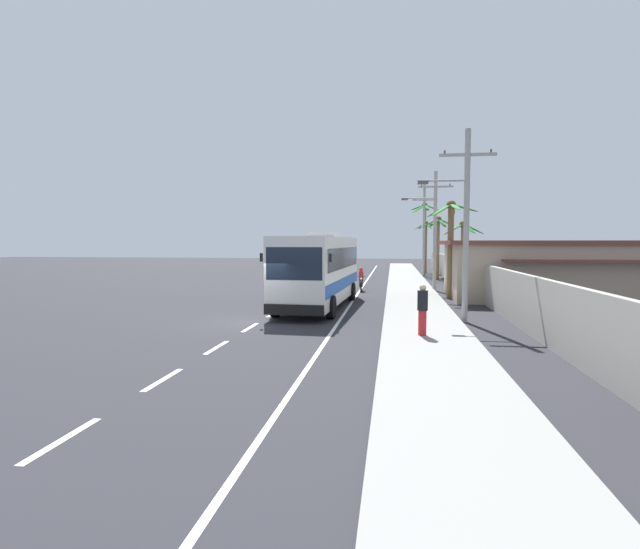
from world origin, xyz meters
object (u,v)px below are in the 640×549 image
(coach_bus_far_lane, at_px, (331,253))
(palm_third, at_px, (438,234))
(coach_bus_foreground, at_px, (320,268))
(palm_farthest, at_px, (426,234))
(roadside_building, at_px, (583,270))
(utility_pole_nearest, at_px, (465,219))
(motorcycle_beside_bus, at_px, (361,282))
(palm_nearest, at_px, (463,240))
(palm_fourth, at_px, (424,225))
(pedestrian_near_kerb, at_px, (423,308))
(utility_pole_mid, at_px, (434,226))
(utility_pole_far, at_px, (424,229))
(palm_second, at_px, (450,233))

(coach_bus_far_lane, relative_size, palm_third, 2.05)
(coach_bus_foreground, bearing_deg, palm_farthest, 76.03)
(coach_bus_foreground, xyz_separation_m, roadside_building, (14.80, 5.52, -0.28))
(utility_pole_nearest, bearing_deg, coach_bus_foreground, 150.36)
(motorcycle_beside_bus, bearing_deg, palm_farthest, 74.63)
(coach_bus_foreground, xyz_separation_m, palm_nearest, (8.70, 11.08, 1.52))
(utility_pole_nearest, distance_m, palm_fourth, 29.07)
(pedestrian_near_kerb, bearing_deg, palm_fourth, 179.36)
(utility_pole_nearest, xyz_separation_m, utility_pole_mid, (-0.17, 13.52, 0.12))
(utility_pole_far, bearing_deg, roadside_building, -65.44)
(utility_pole_nearest, distance_m, palm_farthest, 33.15)
(motorcycle_beside_bus, xyz_separation_m, palm_farthest, (5.69, 20.71, 3.55))
(palm_nearest, bearing_deg, utility_pole_far, 99.30)
(palm_farthest, bearing_deg, palm_third, -87.29)
(motorcycle_beside_bus, height_order, palm_fourth, palm_fourth)
(motorcycle_beside_bus, bearing_deg, utility_pole_mid, 12.42)
(palm_second, bearing_deg, motorcycle_beside_bus, 145.38)
(utility_pole_far, bearing_deg, motorcycle_beside_bus, -109.29)
(palm_second, bearing_deg, palm_farthest, 89.59)
(palm_nearest, height_order, roadside_building, palm_nearest)
(palm_nearest, bearing_deg, utility_pole_mid, -147.56)
(pedestrian_near_kerb, relative_size, utility_pole_nearest, 0.22)
(utility_pole_far, xyz_separation_m, palm_second, (0.41, -18.41, -0.76))
(motorcycle_beside_bus, relative_size, palm_fourth, 0.27)
(palm_nearest, bearing_deg, utility_pole_nearest, -97.64)
(coach_bus_foreground, height_order, roadside_building, coach_bus_foreground)
(motorcycle_beside_bus, relative_size, pedestrian_near_kerb, 1.10)
(palm_nearest, distance_m, palm_third, 8.80)
(coach_bus_far_lane, bearing_deg, roadside_building, -57.87)
(coach_bus_far_lane, height_order, palm_farthest, palm_farthest)
(coach_bus_foreground, distance_m, pedestrian_near_kerb, 9.21)
(coach_bus_foreground, height_order, utility_pole_mid, utility_pole_mid)
(utility_pole_mid, relative_size, palm_farthest, 1.45)
(coach_bus_foreground, distance_m, roadside_building, 15.80)
(palm_fourth, bearing_deg, palm_second, -89.33)
(coach_bus_far_lane, xyz_separation_m, palm_fourth, (10.75, -10.00, 3.15))
(utility_pole_far, bearing_deg, palm_fourth, 85.33)
(utility_pole_nearest, height_order, palm_fourth, utility_pole_nearest)
(coach_bus_foreground, xyz_separation_m, motorcycle_beside_bus, (1.60, 8.62, -1.37))
(coach_bus_foreground, xyz_separation_m, utility_pole_far, (6.71, 23.22, 2.64))
(palm_nearest, distance_m, roadside_building, 8.45)
(pedestrian_near_kerb, distance_m, roadside_building, 16.68)
(coach_bus_foreground, relative_size, utility_pole_nearest, 1.35)
(utility_pole_mid, bearing_deg, utility_pole_far, 89.25)
(utility_pole_mid, xyz_separation_m, palm_nearest, (2.16, 1.38, -0.90))
(utility_pole_nearest, bearing_deg, utility_pole_far, 89.98)
(pedestrian_near_kerb, xyz_separation_m, palm_nearest, (3.91, 18.88, 2.48))
(motorcycle_beside_bus, distance_m, palm_second, 7.45)
(palm_nearest, xyz_separation_m, palm_third, (-0.95, 8.73, 0.55))
(motorcycle_beside_bus, bearing_deg, palm_second, -34.62)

